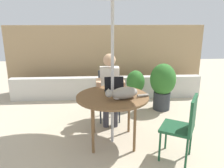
% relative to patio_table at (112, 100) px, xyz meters
% --- Properties ---
extents(ground_plane, '(14.00, 14.00, 0.00)m').
position_rel_patio_table_xyz_m(ground_plane, '(0.00, 0.00, -0.69)').
color(ground_plane, '#BCAD93').
extents(fence_back, '(4.91, 0.08, 1.68)m').
position_rel_patio_table_xyz_m(fence_back, '(0.00, 2.55, 0.15)').
color(fence_back, tan).
rests_on(fence_back, ground).
extents(planter_wall_low, '(4.42, 0.20, 0.52)m').
position_rel_patio_table_xyz_m(planter_wall_low, '(0.00, 1.97, -0.43)').
color(planter_wall_low, beige).
rests_on(planter_wall_low, ground).
extents(patio_table, '(1.06, 1.06, 0.75)m').
position_rel_patio_table_xyz_m(patio_table, '(0.00, 0.00, 0.00)').
color(patio_table, brown).
rests_on(patio_table, ground).
extents(chair_occupied, '(0.40, 0.40, 0.90)m').
position_rel_patio_table_xyz_m(chair_occupied, '(0.00, 0.89, -0.15)').
color(chair_occupied, '#33383F').
rests_on(chair_occupied, ground).
extents(chair_empty, '(0.55, 0.55, 0.90)m').
position_rel_patio_table_xyz_m(chair_empty, '(0.89, -0.52, -0.15)').
color(chair_empty, '#194C2D').
rests_on(chair_empty, ground).
extents(person_seated, '(0.48, 0.48, 1.24)m').
position_rel_patio_table_xyz_m(person_seated, '(0.00, 0.73, 0.02)').
color(person_seated, white).
rests_on(person_seated, ground).
extents(laptop, '(0.31, 0.27, 0.21)m').
position_rel_patio_table_xyz_m(laptop, '(0.05, 0.21, 0.12)').
color(laptop, black).
rests_on(laptop, patio_table).
extents(cat, '(0.64, 0.30, 0.17)m').
position_rel_patio_table_xyz_m(cat, '(0.13, -0.14, 0.14)').
color(cat, gray).
rests_on(cat, patio_table).
extents(potted_plant_near_fence, '(0.38, 0.38, 0.80)m').
position_rel_patio_table_xyz_m(potted_plant_near_fence, '(0.58, 1.39, -0.23)').
color(potted_plant_near_fence, '#33383D').
rests_on(potted_plant_near_fence, ground).
extents(potted_plant_by_chair, '(0.52, 0.52, 0.97)m').
position_rel_patio_table_xyz_m(potted_plant_by_chair, '(1.11, 1.23, -0.14)').
color(potted_plant_by_chair, '#33383D').
rests_on(potted_plant_by_chair, ground).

